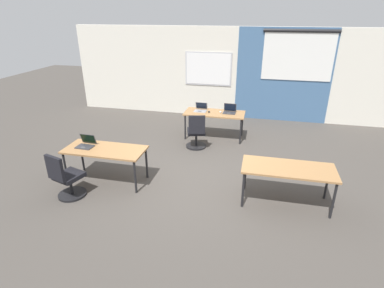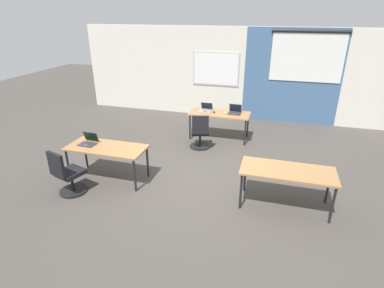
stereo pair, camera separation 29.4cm
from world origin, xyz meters
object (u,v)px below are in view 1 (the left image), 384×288
desk_far_center (214,115)px  mouse_far_right (220,112)px  mouse_far_left (209,112)px  laptop_far_right (230,111)px  desk_near_left (105,152)px  chair_near_left_end (66,180)px  laptop_near_left_end (86,144)px  laptop_far_left (201,109)px  desk_near_right (288,171)px  chair_far_left (196,134)px

desk_far_center → mouse_far_right: mouse_far_right is taller
mouse_far_left → laptop_far_right: bearing=9.1°
desk_near_left → chair_near_left_end: 0.89m
laptop_near_left_end → laptop_far_right: (2.56, 2.83, 0.00)m
laptop_far_left → laptop_far_right: laptop_far_right is taller
laptop_far_left → laptop_near_left_end: 3.34m
desk_near_left → mouse_far_right: mouse_far_right is taller
desk_far_center → laptop_far_right: (0.39, 0.06, 0.11)m
laptop_far_left → desk_near_right: bearing=-52.1°
mouse_far_left → chair_far_left: bearing=-103.0°
desk_near_right → desk_near_left: bearing=180.0°
chair_near_left_end → laptop_far_right: bearing=-108.7°
mouse_far_right → laptop_far_left: bearing=177.4°
laptop_far_left → mouse_far_left: bearing=-16.5°
chair_far_left → mouse_far_right: size_ratio=8.51×
desk_far_center → desk_near_left: bearing=-122.0°
chair_near_left_end → laptop_far_right: 4.43m
mouse_far_left → mouse_far_right: 0.31m
desk_near_right → mouse_far_right: (-1.60, 2.83, 0.08)m
mouse_far_left → chair_far_left: 0.87m
laptop_far_right → laptop_near_left_end: bearing=-129.9°
chair_far_left → desk_near_left: bearing=39.1°
desk_near_left → laptop_far_right: size_ratio=4.70×
mouse_far_right → laptop_far_right: bearing=8.2°
mouse_far_right → desk_far_center: bearing=-169.3°
mouse_far_left → mouse_far_right: same height
mouse_far_left → mouse_far_right: size_ratio=0.99×
chair_far_left → mouse_far_right: bearing=-135.7°
laptop_far_left → chair_far_left: size_ratio=0.36×
chair_near_left_end → desk_near_left: bearing=-103.9°
desk_far_center → laptop_near_left_end: (-2.17, -2.77, 0.11)m
desk_near_left → laptop_far_right: laptop_far_right is taller
desk_near_right → mouse_far_left: 3.36m
desk_far_center → chair_near_left_end: chair_near_left_end is taller
desk_near_left → laptop_near_left_end: laptop_near_left_end is taller
chair_far_left → chair_near_left_end: same height
desk_near_right → chair_near_left_end: size_ratio=1.74×
mouse_far_left → chair_near_left_end: size_ratio=0.12×
laptop_far_right → mouse_far_right: 0.24m
desk_near_right → chair_far_left: chair_far_left is taller
desk_near_left → mouse_far_right: bearing=56.0°
chair_far_left → laptop_near_left_end: size_ratio=2.68×
mouse_far_left → laptop_far_right: size_ratio=0.32×
desk_near_left → mouse_far_right: (1.90, 2.83, 0.08)m
desk_far_center → laptop_near_left_end: bearing=-128.1°
desk_far_center → laptop_far_right: laptop_far_right is taller
laptop_far_left → laptop_near_left_end: bearing=-121.2°
desk_near_left → mouse_far_right: 3.41m
chair_near_left_end → mouse_far_right: size_ratio=8.51×
desk_far_center → laptop_near_left_end: size_ratio=4.66×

